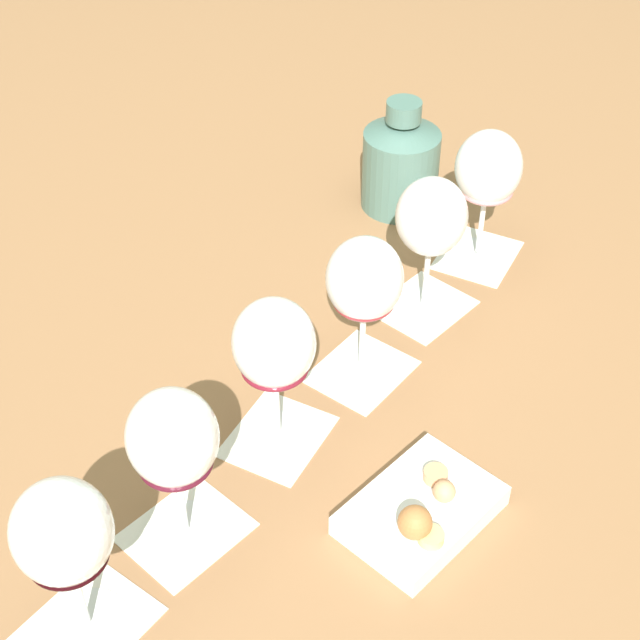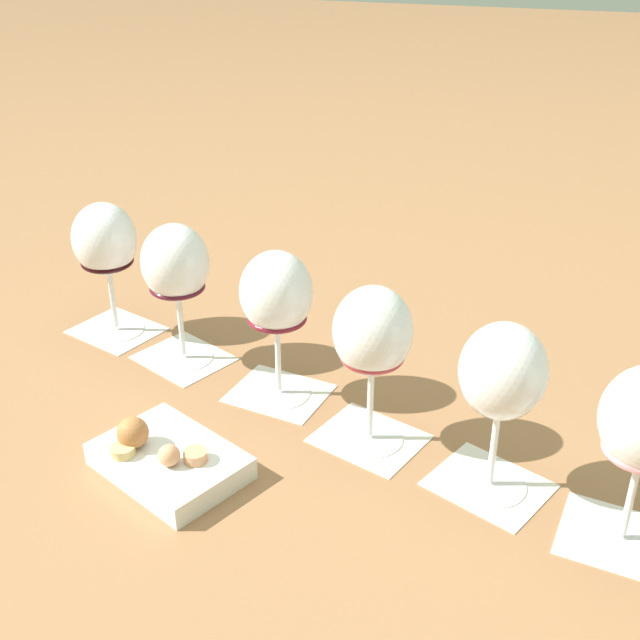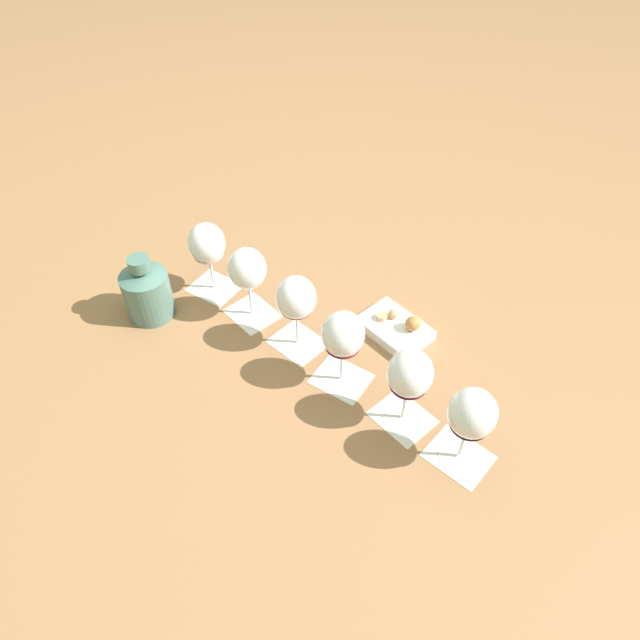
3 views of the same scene
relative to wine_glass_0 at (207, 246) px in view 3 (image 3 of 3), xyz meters
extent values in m
plane|color=#936642|center=(0.33, -0.10, -0.13)|extent=(8.00, 8.00, 0.00)
cube|color=silver|center=(0.00, 0.00, -0.13)|extent=(0.12, 0.11, 0.00)
cube|color=silver|center=(0.13, -0.04, -0.13)|extent=(0.14, 0.13, 0.00)
cube|color=silver|center=(0.27, -0.08, -0.13)|extent=(0.14, 0.12, 0.00)
cube|color=silver|center=(0.39, -0.13, -0.13)|extent=(0.12, 0.11, 0.00)
cube|color=silver|center=(0.54, -0.17, -0.13)|extent=(0.14, 0.13, 0.00)
cube|color=silver|center=(0.66, -0.21, -0.13)|extent=(0.13, 0.12, 0.00)
cylinder|color=white|center=(0.00, 0.00, -0.12)|extent=(0.08, 0.08, 0.01)
cylinder|color=white|center=(0.00, 0.00, -0.08)|extent=(0.01, 0.01, 0.09)
ellipsoid|color=white|center=(0.00, 0.00, 0.01)|extent=(0.08, 0.08, 0.10)
ellipsoid|color=pink|center=(0.00, 0.00, -0.02)|extent=(0.07, 0.07, 0.02)
cylinder|color=white|center=(0.13, -0.04, -0.12)|extent=(0.08, 0.08, 0.01)
cylinder|color=white|center=(0.13, -0.04, -0.08)|extent=(0.01, 0.01, 0.09)
ellipsoid|color=white|center=(0.13, -0.04, 0.01)|extent=(0.08, 0.08, 0.10)
ellipsoid|color=#CF555F|center=(0.13, -0.04, -0.01)|extent=(0.07, 0.07, 0.04)
cylinder|color=white|center=(0.27, -0.08, -0.12)|extent=(0.08, 0.08, 0.01)
cylinder|color=white|center=(0.27, -0.08, -0.08)|extent=(0.01, 0.01, 0.09)
ellipsoid|color=white|center=(0.27, -0.08, 0.01)|extent=(0.08, 0.08, 0.10)
ellipsoid|color=#A02B35|center=(0.27, -0.08, -0.02)|extent=(0.07, 0.07, 0.03)
cylinder|color=white|center=(0.39, -0.13, -0.12)|extent=(0.08, 0.08, 0.01)
cylinder|color=white|center=(0.39, -0.13, -0.08)|extent=(0.01, 0.01, 0.09)
ellipsoid|color=white|center=(0.39, -0.13, 0.01)|extent=(0.08, 0.08, 0.10)
ellipsoid|color=maroon|center=(0.39, -0.13, -0.02)|extent=(0.07, 0.07, 0.02)
cylinder|color=white|center=(0.54, -0.17, -0.12)|extent=(0.08, 0.08, 0.01)
cylinder|color=white|center=(0.54, -0.17, -0.08)|extent=(0.01, 0.01, 0.09)
ellipsoid|color=white|center=(0.54, -0.17, 0.01)|extent=(0.08, 0.08, 0.10)
ellipsoid|color=#4A1221|center=(0.54, -0.17, -0.02)|extent=(0.07, 0.07, 0.02)
cylinder|color=white|center=(0.66, -0.21, -0.12)|extent=(0.08, 0.08, 0.01)
cylinder|color=white|center=(0.66, -0.21, -0.08)|extent=(0.01, 0.01, 0.09)
ellipsoid|color=white|center=(0.66, -0.21, 0.01)|extent=(0.08, 0.08, 0.10)
ellipsoid|color=black|center=(0.66, -0.21, -0.02)|extent=(0.07, 0.07, 0.02)
cylinder|color=#4C7066|center=(-0.08, -0.13, -0.07)|extent=(0.11, 0.11, 0.11)
cone|color=#4C7066|center=(-0.08, -0.13, -0.01)|extent=(0.11, 0.11, 0.02)
cylinder|color=#4C7066|center=(-0.08, -0.13, 0.02)|extent=(0.05, 0.05, 0.03)
cube|color=white|center=(0.45, 0.04, -0.12)|extent=(0.18, 0.16, 0.03)
cylinder|color=tan|center=(0.41, 0.05, -0.10)|extent=(0.02, 0.02, 0.01)
cylinder|color=#DBB775|center=(0.49, 0.06, -0.10)|extent=(0.03, 0.03, 0.01)
sphere|color=#B2703D|center=(0.49, 0.05, -0.09)|extent=(0.03, 0.03, 0.03)
sphere|color=tan|center=(0.44, 0.06, -0.09)|extent=(0.02, 0.02, 0.02)
camera|label=1|loc=(1.06, 0.16, 0.66)|focal=55.00mm
camera|label=2|loc=(0.09, 0.63, 0.40)|focal=45.00mm
camera|label=3|loc=(0.67, -0.83, 0.80)|focal=32.00mm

